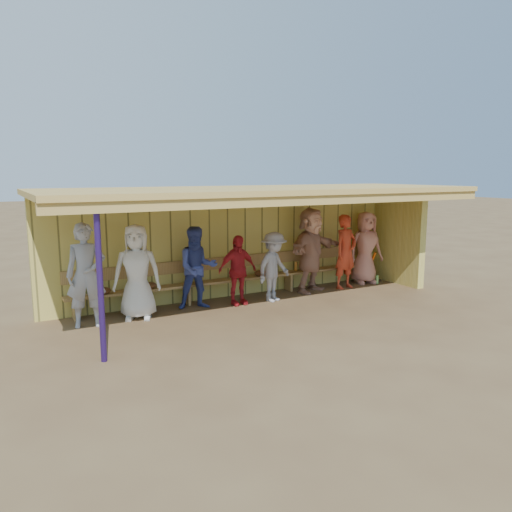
{
  "coord_description": "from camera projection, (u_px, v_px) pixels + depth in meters",
  "views": [
    {
      "loc": [
        -5.1,
        -8.72,
        2.81
      ],
      "look_at": [
        0.0,
        0.35,
        1.05
      ],
      "focal_mm": 35.0,
      "sensor_mm": 36.0,
      "label": 1
    }
  ],
  "objects": [
    {
      "name": "ground",
      "position": [
        264.0,
        308.0,
        10.43
      ],
      "size": [
        90.0,
        90.0,
        0.0
      ],
      "primitive_type": "plane",
      "color": "brown",
      "rests_on": "ground"
    },
    {
      "name": "player_a",
      "position": [
        86.0,
        275.0,
        9.04
      ],
      "size": [
        0.78,
        0.59,
        1.92
      ],
      "primitive_type": "imported",
      "rotation": [
        0.0,
        0.0,
        -0.2
      ],
      "color": "#94959C",
      "rests_on": "ground"
    },
    {
      "name": "player_b",
      "position": [
        137.0,
        272.0,
        9.53
      ],
      "size": [
        1.05,
        0.88,
        1.84
      ],
      "primitive_type": "imported",
      "rotation": [
        0.0,
        0.0,
        -0.38
      ],
      "color": "silver",
      "rests_on": "ground"
    },
    {
      "name": "player_c",
      "position": [
        197.0,
        268.0,
        10.27
      ],
      "size": [
        0.95,
        0.8,
        1.71
      ],
      "primitive_type": "imported",
      "rotation": [
        0.0,
        0.0,
        -0.2
      ],
      "color": "#364394",
      "rests_on": "ground"
    },
    {
      "name": "player_d",
      "position": [
        237.0,
        270.0,
        10.59
      ],
      "size": [
        0.88,
        0.37,
        1.49
      ],
      "primitive_type": "imported",
      "rotation": [
        0.0,
        0.0,
        0.01
      ],
      "color": "red",
      "rests_on": "ground"
    },
    {
      "name": "player_e",
      "position": [
        274.0,
        267.0,
        10.87
      ],
      "size": [
        1.13,
        0.9,
        1.53
      ],
      "primitive_type": "imported",
      "rotation": [
        0.0,
        0.0,
        0.39
      ],
      "color": "#9D9CA4",
      "rests_on": "ground"
    },
    {
      "name": "player_f",
      "position": [
        311.0,
        250.0,
        11.7
      ],
      "size": [
        1.94,
        1.25,
        2.0
      ],
      "primitive_type": "imported",
      "rotation": [
        0.0,
        0.0,
        0.39
      ],
      "color": "tan",
      "rests_on": "ground"
    },
    {
      "name": "player_g",
      "position": [
        346.0,
        252.0,
        12.06
      ],
      "size": [
        0.72,
        0.54,
        1.8
      ],
      "primitive_type": "imported",
      "rotation": [
        0.0,
        0.0,
        0.17
      ],
      "color": "red",
      "rests_on": "ground"
    },
    {
      "name": "player_h",
      "position": [
        366.0,
        248.0,
        12.64
      ],
      "size": [
        0.98,
        0.73,
        1.83
      ],
      "primitive_type": "imported",
      "rotation": [
        0.0,
        0.0,
        -0.18
      ],
      "color": "tan",
      "rests_on": "ground"
    },
    {
      "name": "dugout_structure",
      "position": [
        264.0,
        223.0,
        10.92
      ],
      "size": [
        8.8,
        3.2,
        2.5
      ],
      "color": "#C9BA56",
      "rests_on": "ground"
    },
    {
      "name": "bench",
      "position": [
        239.0,
        274.0,
        11.3
      ],
      "size": [
        7.6,
        0.34,
        0.93
      ],
      "color": "#AB8449",
      "rests_on": "ground"
    },
    {
      "name": "dugout_equipment",
      "position": [
        214.0,
        280.0,
        10.87
      ],
      "size": [
        6.92,
        0.62,
        0.8
      ],
      "color": "orange",
      "rests_on": "ground"
    }
  ]
}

